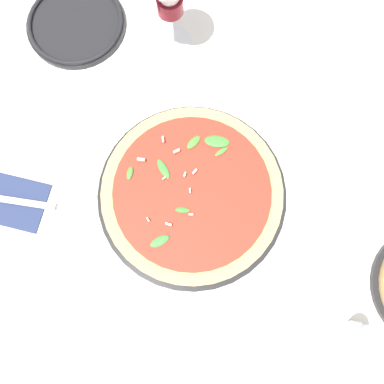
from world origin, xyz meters
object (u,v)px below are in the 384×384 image
at_px(fork, 1,199).
at_px(side_plate_white, 76,23).
at_px(shaker_pepper, 360,333).
at_px(pizza_arugula_main, 192,193).

bearing_deg(fork, side_plate_white, -98.30).
height_order(side_plate_white, shaker_pepper, shaker_pepper).
distance_m(pizza_arugula_main, shaker_pepper, 0.36).
relative_size(fork, side_plate_white, 1.00).
xyz_separation_m(fork, shaker_pepper, (-0.62, 0.24, 0.03)).
distance_m(fork, shaker_pepper, 0.67).
bearing_deg(side_plate_white, fork, 71.41).
distance_m(pizza_arugula_main, fork, 0.35).
xyz_separation_m(pizza_arugula_main, fork, (0.35, -0.00, -0.01)).
bearing_deg(shaker_pepper, pizza_arugula_main, -42.13).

